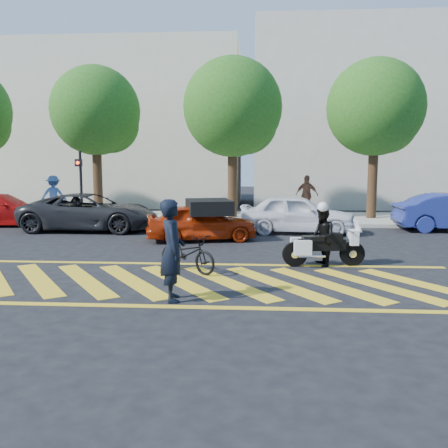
# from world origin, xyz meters

# --- Properties ---
(ground) EXTENTS (90.00, 90.00, 0.00)m
(ground) POSITION_xyz_m (0.00, 0.00, 0.00)
(ground) COLOR black
(ground) RESTS_ON ground
(sidewalk) EXTENTS (60.00, 5.00, 0.15)m
(sidewalk) POSITION_xyz_m (0.00, 12.00, 0.07)
(sidewalk) COLOR #9E998E
(sidewalk) RESTS_ON ground
(crosswalk) EXTENTS (12.33, 4.00, 0.01)m
(crosswalk) POSITION_xyz_m (-0.04, 0.00, 0.00)
(crosswalk) COLOR gold
(crosswalk) RESTS_ON ground
(building_left) EXTENTS (16.00, 8.00, 10.00)m
(building_left) POSITION_xyz_m (-8.00, 21.00, 5.00)
(building_left) COLOR beige
(building_left) RESTS_ON ground
(building_right) EXTENTS (16.00, 8.00, 11.00)m
(building_right) POSITION_xyz_m (9.00, 21.00, 5.50)
(building_right) COLOR beige
(building_right) RESTS_ON ground
(tree_left) EXTENTS (4.20, 4.20, 7.26)m
(tree_left) POSITION_xyz_m (-6.37, 12.06, 4.99)
(tree_left) COLOR black
(tree_left) RESTS_ON ground
(tree_center) EXTENTS (4.60, 4.60, 7.56)m
(tree_center) POSITION_xyz_m (0.13, 12.06, 5.10)
(tree_center) COLOR black
(tree_center) RESTS_ON ground
(tree_right) EXTENTS (4.40, 4.40, 7.41)m
(tree_right) POSITION_xyz_m (6.63, 12.06, 5.05)
(tree_right) COLOR black
(tree_right) RESTS_ON ground
(signal_pole) EXTENTS (0.28, 0.43, 3.20)m
(signal_pole) POSITION_xyz_m (-6.50, 9.74, 1.92)
(signal_pole) COLOR black
(signal_pole) RESTS_ON ground
(officer_bike) EXTENTS (0.64, 0.82, 1.99)m
(officer_bike) POSITION_xyz_m (-0.50, -1.47, 1.00)
(officer_bike) COLOR black
(officer_bike) RESTS_ON ground
(bicycle) EXTENTS (1.81, 1.54, 0.94)m
(bicycle) POSITION_xyz_m (-0.57, 0.99, 0.47)
(bicycle) COLOR black
(bicycle) RESTS_ON ground
(police_motorcycle) EXTENTS (2.17, 0.74, 0.96)m
(police_motorcycle) POSITION_xyz_m (2.86, 1.89, 0.52)
(police_motorcycle) COLOR black
(police_motorcycle) RESTS_ON ground
(officer_moto) EXTENTS (0.67, 0.82, 1.56)m
(officer_moto) POSITION_xyz_m (2.84, 1.89, 0.78)
(officer_moto) COLOR black
(officer_moto) RESTS_ON ground
(red_convertible) EXTENTS (4.07, 2.41, 1.30)m
(red_convertible) POSITION_xyz_m (-0.77, 5.79, 0.65)
(red_convertible) COLOR #A42507
(red_convertible) RESTS_ON ground
(parked_left) EXTENTS (4.98, 2.49, 1.39)m
(parked_left) POSITION_xyz_m (-9.88, 9.20, 0.69)
(parked_left) COLOR #AA0B0A
(parked_left) RESTS_ON ground
(parked_mid_left) EXTENTS (5.39, 2.52, 1.49)m
(parked_mid_left) POSITION_xyz_m (-5.50, 7.98, 0.75)
(parked_mid_left) COLOR black
(parked_mid_left) RESTS_ON ground
(parked_mid_right) EXTENTS (4.54, 2.18, 1.50)m
(parked_mid_right) POSITION_xyz_m (2.70, 7.80, 0.75)
(parked_mid_right) COLOR white
(parked_mid_right) RESTS_ON ground
(pedestrian_left) EXTENTS (1.37, 0.96, 1.94)m
(pedestrian_left) POSITION_xyz_m (-8.81, 12.23, 1.12)
(pedestrian_left) COLOR #385D9B
(pedestrian_left) RESTS_ON sidewalk
(pedestrian_right) EXTENTS (1.24, 0.89, 1.95)m
(pedestrian_right) POSITION_xyz_m (3.64, 13.25, 1.12)
(pedestrian_right) COLOR brown
(pedestrian_right) RESTS_ON sidewalk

